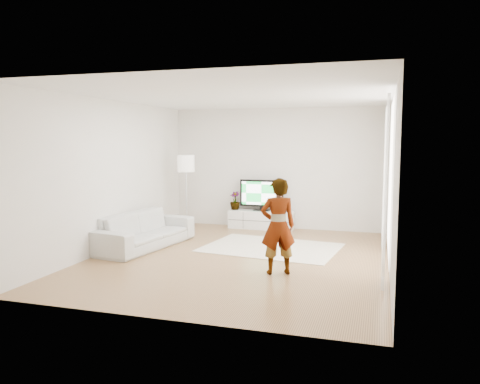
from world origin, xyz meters
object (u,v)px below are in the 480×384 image
(media_console, at_px, (261,220))
(television, at_px, (262,194))
(player, at_px, (278,226))
(rug, at_px, (271,248))
(floor_lamp, at_px, (186,167))
(sofa, at_px, (144,230))

(media_console, bearing_deg, television, 90.00)
(television, distance_m, player, 3.78)
(media_console, relative_size, rug, 0.61)
(rug, bearing_deg, television, 109.53)
(player, xyz_separation_m, floor_lamp, (-2.74, 2.84, 0.71))
(television, relative_size, rug, 0.42)
(rug, height_order, floor_lamp, floor_lamp)
(media_console, bearing_deg, sofa, -124.06)
(player, bearing_deg, floor_lamp, -69.72)
(media_console, distance_m, player, 3.80)
(player, height_order, sofa, player)
(player, distance_m, sofa, 3.08)
(media_console, xyz_separation_m, floor_lamp, (-1.57, -0.73, 1.25))
(rug, distance_m, floor_lamp, 2.91)
(television, xyz_separation_m, floor_lamp, (-1.57, -0.76, 0.64))
(rug, relative_size, floor_lamp, 1.44)
(player, relative_size, floor_lamp, 0.86)
(sofa, xyz_separation_m, floor_lamp, (0.12, 1.77, 1.13))
(rug, bearing_deg, player, -73.83)
(television, distance_m, sofa, 3.08)
(rug, xyz_separation_m, floor_lamp, (-2.25, 1.14, 1.45))
(floor_lamp, bearing_deg, sofa, -93.87)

